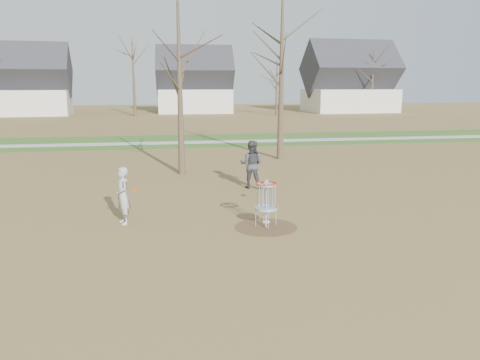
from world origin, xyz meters
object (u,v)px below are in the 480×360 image
player_throwing (251,164)px  disc_golf_basket (266,196)px  player_standing (123,196)px  disc_grounded (266,222)px

player_throwing → disc_golf_basket: player_throwing is taller
player_standing → player_throwing: (4.62, 4.10, 0.10)m
player_standing → player_throwing: player_throwing is taller
player_throwing → disc_golf_basket: size_ratio=1.40×
disc_golf_basket → player_throwing: bearing=83.6°
player_throwing → disc_grounded: size_ratio=8.58×
disc_grounded → disc_golf_basket: 1.01m
player_standing → player_throwing: bearing=112.2°
player_standing → player_throwing: 6.18m
player_standing → disc_golf_basket: (4.05, -1.06, 0.07)m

